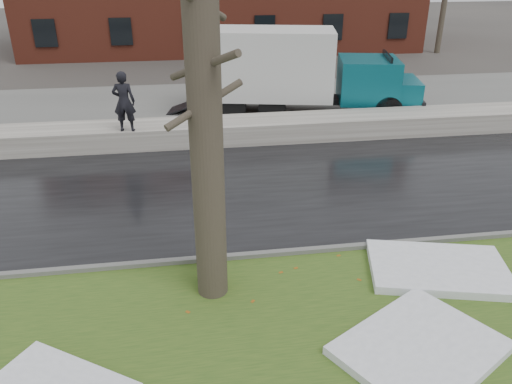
{
  "coord_description": "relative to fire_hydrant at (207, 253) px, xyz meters",
  "views": [
    {
      "loc": [
        -1.16,
        -8.21,
        6.11
      ],
      "look_at": [
        0.41,
        2.28,
        1.0
      ],
      "focal_mm": 35.0,
      "sensor_mm": 36.0,
      "label": 1
    }
  ],
  "objects": [
    {
      "name": "snow_patch_side",
      "position": [
        4.79,
        -0.76,
        -0.36
      ],
      "size": [
        3.16,
        2.43,
        0.18
      ],
      "primitive_type": "cube",
      "rotation": [
        0.0,
        0.0,
        -0.25
      ],
      "color": "white",
      "rests_on": "verge"
    },
    {
      "name": "tree",
      "position": [
        0.07,
        -0.68,
        3.25
      ],
      "size": [
        1.4,
        1.58,
        7.36
      ],
      "rotation": [
        0.0,
        0.0,
        0.16
      ],
      "color": "brown",
      "rests_on": "verge"
    },
    {
      "name": "verge",
      "position": [
        0.88,
        -1.86,
        -0.47
      ],
      "size": [
        60.0,
        4.5,
        0.04
      ],
      "primitive_type": "cube",
      "color": "#2B4C19",
      "rests_on": "ground"
    },
    {
      "name": "box_truck",
      "position": [
        4.19,
        10.99,
        1.31
      ],
      "size": [
        10.36,
        4.11,
        3.42
      ],
      "rotation": [
        0.0,
        0.0,
        -0.21
      ],
      "color": "black",
      "rests_on": "ground"
    },
    {
      "name": "bg_tree_right",
      "position": [
        16.88,
        23.39,
        2.84
      ],
      "size": [
        1.4,
        1.62,
        6.5
      ],
      "color": "brown",
      "rests_on": "ground"
    },
    {
      "name": "snow_patch_near",
      "position": [
        3.39,
        -2.91,
        -0.37
      ],
      "size": [
        3.26,
        3.04,
        0.16
      ],
      "primitive_type": "cube",
      "rotation": [
        0.0,
        0.0,
        0.53
      ],
      "color": "white",
      "rests_on": "verge"
    },
    {
      "name": "road",
      "position": [
        0.88,
        3.89,
        -0.48
      ],
      "size": [
        60.0,
        7.0,
        0.03
      ],
      "primitive_type": "cube",
      "color": "black",
      "rests_on": "ground"
    },
    {
      "name": "bg_tree_center",
      "position": [
        -5.12,
        25.39,
        2.84
      ],
      "size": [
        1.4,
        1.62,
        6.5
      ],
      "color": "brown",
      "rests_on": "ground"
    },
    {
      "name": "worker",
      "position": [
        -2.18,
        7.49,
        1.25
      ],
      "size": [
        0.77,
        0.54,
        1.98
      ],
      "primitive_type": "imported",
      "rotation": [
        0.0,
        0.0,
        3.04
      ],
      "color": "black",
      "rests_on": "snowbank"
    },
    {
      "name": "parking_lot",
      "position": [
        0.88,
        12.39,
        -0.48
      ],
      "size": [
        60.0,
        9.0,
        0.03
      ],
      "primitive_type": "cube",
      "color": "slate",
      "rests_on": "ground"
    },
    {
      "name": "curb",
      "position": [
        0.88,
        0.39,
        -0.42
      ],
      "size": [
        60.0,
        0.15,
        0.14
      ],
      "primitive_type": "cube",
      "color": "slate",
      "rests_on": "ground"
    },
    {
      "name": "ground",
      "position": [
        0.88,
        -0.61,
        -0.49
      ],
      "size": [
        120.0,
        120.0,
        0.0
      ],
      "primitive_type": "plane",
      "color": "#47423D",
      "rests_on": "ground"
    },
    {
      "name": "snowbank",
      "position": [
        0.88,
        8.09,
        -0.12
      ],
      "size": [
        60.0,
        1.6,
        0.75
      ],
      "primitive_type": "cube",
      "color": "beige",
      "rests_on": "ground"
    },
    {
      "name": "fire_hydrant",
      "position": [
        0.0,
        0.0,
        0.0
      ],
      "size": [
        0.42,
        0.4,
        0.85
      ],
      "rotation": [
        0.0,
        0.0,
        -0.42
      ],
      "color": "gray",
      "rests_on": "verge"
    }
  ]
}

